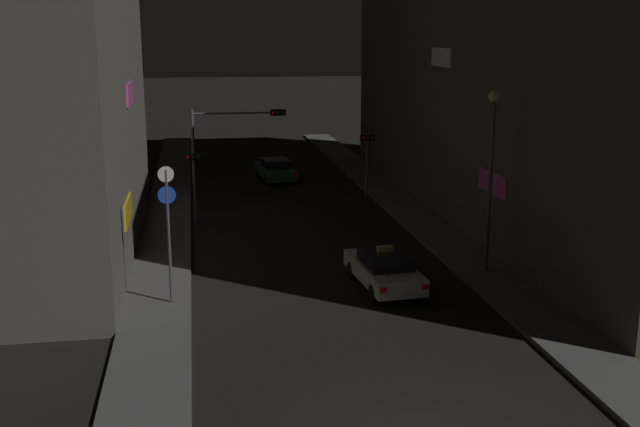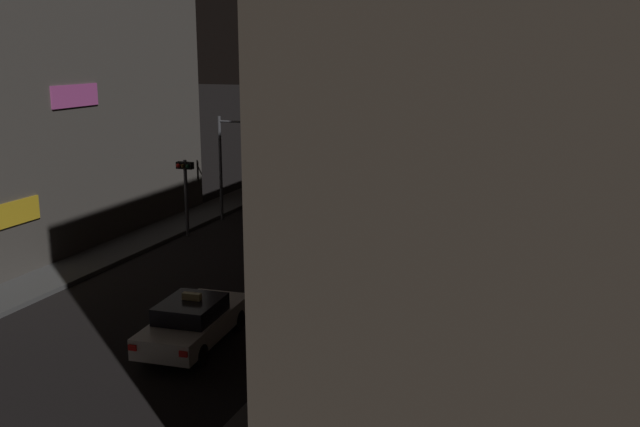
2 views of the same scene
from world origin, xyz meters
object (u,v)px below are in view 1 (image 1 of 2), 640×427
(traffic_light_right_kerb, at_px, (367,152))
(street_lamp_near_block, at_px, (492,153))
(far_car, at_px, (275,170))
(taxi, at_px, (384,269))
(traffic_light_left_kerb, at_px, (194,172))
(sign_pole_left, at_px, (168,222))
(traffic_light_overhead, at_px, (230,135))

(traffic_light_right_kerb, bearing_deg, street_lamp_near_block, -84.29)
(far_car, xyz_separation_m, street_lamp_near_block, (6.02, -20.15, 4.00))
(taxi, bearing_deg, traffic_light_left_kerb, 121.46)
(sign_pole_left, height_order, street_lamp_near_block, street_lamp_near_block)
(traffic_light_left_kerb, relative_size, traffic_light_right_kerb, 0.97)
(traffic_light_right_kerb, relative_size, street_lamp_near_block, 0.53)
(far_car, xyz_separation_m, traffic_light_right_kerb, (4.58, -5.82, 1.91))
(far_car, relative_size, sign_pole_left, 0.99)
(traffic_light_left_kerb, bearing_deg, traffic_light_overhead, 60.37)
(traffic_light_right_kerb, xyz_separation_m, sign_pole_left, (-10.51, -16.06, 0.33))
(far_car, height_order, traffic_light_overhead, traffic_light_overhead)
(traffic_light_overhead, bearing_deg, taxi, -71.59)
(sign_pole_left, bearing_deg, far_car, 74.84)
(traffic_light_overhead, bearing_deg, far_car, 65.61)
(far_car, distance_m, street_lamp_near_block, 21.41)
(taxi, relative_size, sign_pole_left, 0.97)
(traffic_light_overhead, distance_m, sign_pole_left, 15.33)
(traffic_light_left_kerb, height_order, traffic_light_right_kerb, traffic_light_right_kerb)
(far_car, height_order, street_lamp_near_block, street_lamp_near_block)
(taxi, height_order, far_car, taxi)
(taxi, distance_m, far_car, 21.28)
(traffic_light_left_kerb, bearing_deg, far_car, 63.82)
(street_lamp_near_block, bearing_deg, traffic_light_left_kerb, 138.10)
(far_car, distance_m, traffic_light_overhead, 8.13)
(taxi, distance_m, sign_pole_left, 7.96)
(far_car, bearing_deg, traffic_light_right_kerb, -51.77)
(traffic_light_overhead, relative_size, sign_pole_left, 1.12)
(far_car, bearing_deg, street_lamp_near_block, -73.37)
(traffic_light_overhead, relative_size, street_lamp_near_block, 0.76)
(traffic_light_overhead, relative_size, traffic_light_right_kerb, 1.43)
(traffic_light_left_kerb, xyz_separation_m, street_lamp_near_block, (11.05, -9.92, 2.17))
(taxi, xyz_separation_m, street_lamp_near_block, (4.34, 1.06, 4.00))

